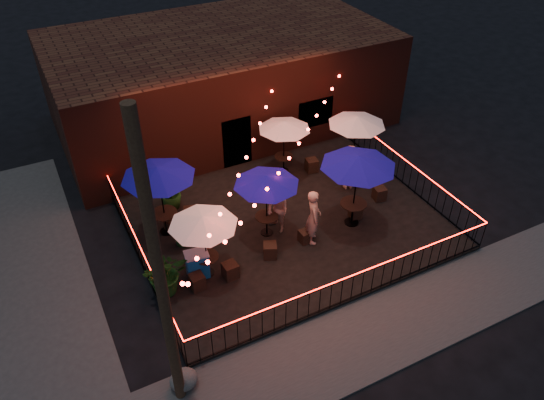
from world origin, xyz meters
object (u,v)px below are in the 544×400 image
Objects in this scene: cooler at (197,264)px; cafe_table_0 at (203,221)px; cafe_table_4 at (358,162)px; cafe_table_5 at (357,121)px; cafe_table_2 at (266,181)px; utility_pole at (160,282)px; cafe_table_3 at (284,126)px; boulder at (184,380)px; cafe_table_1 at (158,173)px.

cafe_table_0 is at bearing 1.22° from cooler.
cafe_table_5 is (1.81, 2.68, -0.31)m from cafe_table_4.
utility_pole is at bearing -136.18° from cafe_table_2.
cafe_table_3 is 9.98m from boulder.
cafe_table_1 reaches higher than cafe_table_0.
utility_pole is at bearing -132.61° from cafe_table_3.
cafe_table_1 reaches higher than cafe_table_2.
cafe_table_0 is 2.56× the size of cooler.
cooler is at bearing -84.88° from cafe_table_1.
cafe_table_3 is (5.21, 1.43, -0.39)m from cafe_table_1.
cafe_table_5 is (7.09, 2.71, 0.12)m from cafe_table_0.
cafe_table_0 is 7.59m from cafe_table_5.
boulder is (-6.65, -7.23, -1.83)m from cafe_table_3.
cafe_table_4 reaches higher than cafe_table_1.
cafe_table_0 is 4.30m from boulder.
cafe_table_1 is 1.04× the size of cafe_table_2.
cafe_table_2 is 0.80× the size of cafe_table_4.
cafe_table_4 is at bearing 24.95° from boulder.
cafe_table_2 reaches higher than cooler.
cafe_table_0 reaches higher than cooler.
cooler reaches higher than boulder.
cafe_table_2 reaches higher than boulder.
cafe_table_4 is (2.83, -0.84, 0.35)m from cafe_table_2.
cafe_table_0 is 1.08× the size of cafe_table_3.
cafe_table_3 is at bearing 47.39° from boulder.
cafe_table_0 is at bearing 59.68° from boulder.
cooler is (1.82, 3.55, -3.38)m from utility_pole.
cafe_table_4 is 8.30m from boulder.
cafe_table_2 is at bearing -158.34° from cafe_table_5.
cafe_table_5 is (4.63, 1.84, 0.04)m from cafe_table_2.
cafe_table_1 is at bearing 151.90° from cafe_table_2.
boulder is at bearing -136.31° from cafe_table_2.
cafe_table_0 is at bearing -140.37° from cafe_table_3.
cooler is 3.77m from boulder.
cafe_table_2 is at bearing -28.10° from cafe_table_1.
cooler is (-2.75, -0.84, -1.66)m from cafe_table_2.
cafe_table_1 reaches higher than boulder.
cafe_table_0 is 2.53m from cafe_table_1.
utility_pole is 10.23m from cafe_table_3.
utility_pole is 2.57× the size of cafe_table_4.
cafe_table_1 is at bearing 76.05° from boulder.
utility_pole is 6.56m from cafe_table_2.
utility_pole is at bearing -121.04° from cafe_table_0.
utility_pole is at bearing -105.01° from cafe_table_1.
cafe_table_2 is 3.76m from cafe_table_3.
cafe_table_2 is at bearing -126.60° from cafe_table_3.
cafe_table_5 is 2.59× the size of cooler.
cafe_table_2 is 2.72× the size of cooler.
utility_pole reaches higher than cafe_table_2.
cafe_table_3 is at bearing 47.39° from utility_pole.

